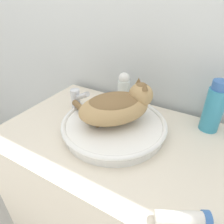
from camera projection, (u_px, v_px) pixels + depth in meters
wall_back at (150, 25)px, 0.91m from camera, size 8.00×0.05×2.40m
vanity_counter at (110, 194)px, 1.06m from camera, size 0.90×0.62×0.82m
sink_basin at (114, 125)px, 0.83m from camera, size 0.44×0.44×0.05m
cat at (117, 105)px, 0.79m from camera, size 0.38×0.33×0.16m
faucet at (77, 99)px, 0.96m from camera, size 0.12×0.06×0.13m
lotion_bottle_white at (124, 90)px, 0.99m from camera, size 0.06×0.06×0.18m
mouthwash_bottle at (214, 107)px, 0.81m from camera, size 0.08×0.08×0.22m
deodorant_stick at (136, 97)px, 0.97m from camera, size 0.05×0.05×0.13m
cream_tube at (183, 218)px, 0.51m from camera, size 0.14×0.10×0.04m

